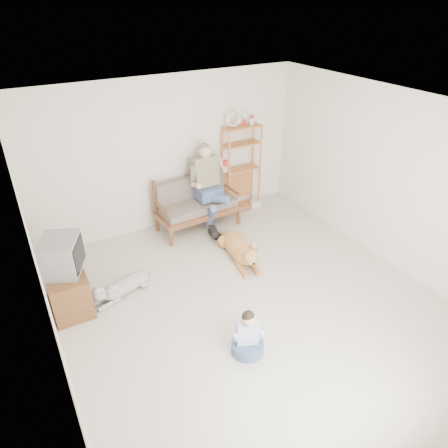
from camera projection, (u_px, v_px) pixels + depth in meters
floor at (252, 304)px, 5.66m from camera, size 5.50×5.50×0.00m
ceiling at (261, 114)px, 4.29m from camera, size 5.50×5.50×0.00m
wall_back at (169, 154)px, 7.03m from camera, size 5.00×0.00×5.00m
wall_left at (44, 286)px, 3.91m from camera, size 0.00×5.50×5.50m
wall_right at (393, 181)px, 6.05m from camera, size 0.00×5.50×5.50m
loveseat at (196, 203)px, 7.31m from camera, size 1.53×0.76×0.95m
man at (210, 193)px, 7.12m from camera, size 0.60×0.85×1.38m
etagere at (241, 168)px, 7.72m from camera, size 0.76×0.33×2.00m
book_stack at (255, 203)px, 8.20m from camera, size 0.24×0.20×0.13m
tv_stand at (67, 288)px, 5.51m from camera, size 0.52×0.91×0.60m
crt_tv at (62, 255)px, 5.25m from camera, size 0.65×0.71×0.48m
wall_outlet at (108, 224)px, 7.02m from camera, size 0.12×0.02×0.08m
golden_retriever at (240, 250)px, 6.53m from camera, size 0.52×1.44×0.44m
shaggy_dog at (120, 287)px, 5.77m from camera, size 1.10×0.50×0.34m
terrier at (244, 247)px, 6.74m from camera, size 0.43×0.60×0.26m
child at (248, 337)px, 4.83m from camera, size 0.40×0.40×0.64m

